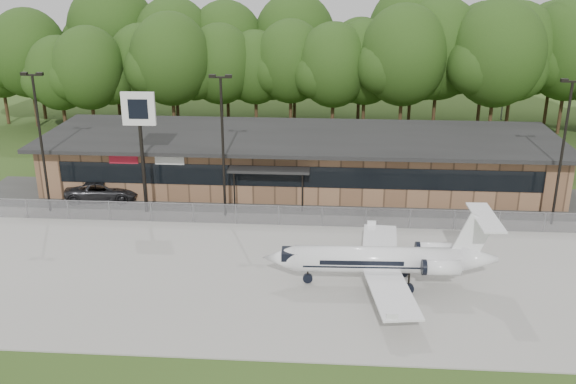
# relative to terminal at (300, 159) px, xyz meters

# --- Properties ---
(ground) EXTENTS (160.00, 160.00, 0.00)m
(ground) POSITION_rel_terminal_xyz_m (0.00, -23.94, -2.18)
(ground) COLOR #324C1B
(ground) RESTS_ON ground
(apron) EXTENTS (64.00, 18.00, 0.08)m
(apron) POSITION_rel_terminal_xyz_m (0.00, -15.94, -2.14)
(apron) COLOR #9E9B93
(apron) RESTS_ON ground
(parking_lot) EXTENTS (50.00, 9.00, 0.06)m
(parking_lot) POSITION_rel_terminal_xyz_m (0.00, -4.44, -2.15)
(parking_lot) COLOR #383835
(parking_lot) RESTS_ON ground
(terminal) EXTENTS (41.00, 11.65, 4.30)m
(terminal) POSITION_rel_terminal_xyz_m (0.00, 0.00, 0.00)
(terminal) COLOR #8C6446
(terminal) RESTS_ON ground
(fence) EXTENTS (46.00, 0.04, 1.52)m
(fence) POSITION_rel_terminal_xyz_m (0.00, -8.94, -1.40)
(fence) COLOR gray
(fence) RESTS_ON ground
(treeline) EXTENTS (72.00, 12.00, 15.00)m
(treeline) POSITION_rel_terminal_xyz_m (0.00, 18.06, 5.32)
(treeline) COLOR #1E3B12
(treeline) RESTS_ON ground
(radio_mast) EXTENTS (0.20, 0.20, 25.00)m
(radio_mast) POSITION_rel_terminal_xyz_m (22.00, 24.06, 10.32)
(radio_mast) COLOR gray
(radio_mast) RESTS_ON ground
(light_pole_left) EXTENTS (1.55, 0.30, 10.23)m
(light_pole_left) POSITION_rel_terminal_xyz_m (-18.00, -7.44, 3.80)
(light_pole_left) COLOR black
(light_pole_left) RESTS_ON ground
(light_pole_mid) EXTENTS (1.55, 0.30, 10.23)m
(light_pole_mid) POSITION_rel_terminal_xyz_m (-5.00, -7.44, 3.80)
(light_pole_mid) COLOR black
(light_pole_mid) RESTS_ON ground
(light_pole_right) EXTENTS (1.55, 0.30, 10.23)m
(light_pole_right) POSITION_rel_terminal_xyz_m (18.00, -7.44, 3.80)
(light_pole_right) COLOR black
(light_pole_right) RESTS_ON ground
(business_jet) EXTENTS (13.19, 11.73, 4.45)m
(business_jet) POSITION_rel_terminal_xyz_m (5.73, -17.19, -0.58)
(business_jet) COLOR white
(business_jet) RESTS_ON ground
(suv) EXTENTS (5.85, 3.29, 1.54)m
(suv) POSITION_rel_terminal_xyz_m (-14.91, -4.73, -1.40)
(suv) COLOR #343336
(suv) RESTS_ON ground
(pole_sign) EXTENTS (2.34, 0.33, 8.92)m
(pole_sign) POSITION_rel_terminal_xyz_m (-10.86, -7.14, 4.65)
(pole_sign) COLOR black
(pole_sign) RESTS_ON ground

